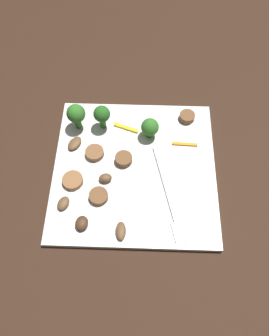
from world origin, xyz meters
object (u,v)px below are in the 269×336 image
(broccoli_floret_1, at_px, (102,115))
(mushroom_0, at_px, (75,143))
(mushroom_2, at_px, (82,223))
(broccoli_floret_2, at_px, (76,114))
(mushroom_3, at_px, (63,203))
(sausage_slice_4, at_px, (95,153))
(plate, at_px, (134,169))
(pepper_strip_0, at_px, (185,144))
(fork, at_px, (169,199))
(broccoli_floret_0, at_px, (150,127))
(mushroom_4, at_px, (105,178))
(mushroom_1, at_px, (121,231))
(sausage_slice_2, at_px, (73,181))
(pepper_strip_1, at_px, (126,128))
(sausage_slice_1, at_px, (99,196))
(sausage_slice_0, at_px, (187,117))
(sausage_slice_3, at_px, (124,159))

(broccoli_floret_1, height_order, mushroom_0, broccoli_floret_1)
(mushroom_2, bearing_deg, broccoli_floret_2, -172.08)
(mushroom_3, bearing_deg, sausage_slice_4, 156.36)
(plate, xyz_separation_m, pepper_strip_0, (-0.05, 0.09, 0.01))
(sausage_slice_4, bearing_deg, mushroom_0, -117.14)
(fork, relative_size, broccoli_floret_0, 4.13)
(plate, relative_size, broccoli_floret_2, 5.07)
(broccoli_floret_2, xyz_separation_m, mushroom_4, (0.11, 0.06, -0.03))
(mushroom_4, bearing_deg, mushroom_1, 18.69)
(sausage_slice_2, bearing_deg, broccoli_floret_0, 127.62)
(fork, xyz_separation_m, sausage_slice_4, (-0.08, -0.13, 0.00))
(mushroom_4, relative_size, pepper_strip_1, 0.46)
(pepper_strip_0, bearing_deg, mushroom_2, -47.22)
(plate, relative_size, sausage_slice_2, 8.04)
(mushroom_0, height_order, mushroom_2, mushroom_2)
(fork, xyz_separation_m, sausage_slice_2, (-0.03, -0.16, 0.00))
(sausage_slice_1, xyz_separation_m, mushroom_4, (-0.03, 0.01, 0.00))
(broccoli_floret_0, relative_size, sausage_slice_0, 1.48)
(fork, bearing_deg, broccoli_floret_1, -154.30)
(sausage_slice_4, height_order, pepper_strip_1, sausage_slice_4)
(sausage_slice_3, distance_m, mushroom_4, 0.05)
(sausage_slice_1, relative_size, mushroom_0, 0.99)
(sausage_slice_4, distance_m, mushroom_0, 0.04)
(fork, relative_size, sausage_slice_1, 5.59)
(mushroom_3, relative_size, pepper_strip_1, 0.54)
(sausage_slice_3, distance_m, pepper_strip_0, 0.12)
(fork, xyz_separation_m, broccoli_floret_2, (-0.14, -0.17, 0.03))
(broccoli_floret_2, height_order, sausage_slice_2, broccoli_floret_2)
(sausage_slice_2, bearing_deg, broccoli_floret_2, -178.51)
(broccoli_floret_2, height_order, sausage_slice_1, broccoli_floret_2)
(sausage_slice_2, height_order, mushroom_2, mushroom_2)
(broccoli_floret_0, xyz_separation_m, mushroom_0, (0.02, -0.14, -0.02))
(sausage_slice_2, relative_size, sausage_slice_3, 1.17)
(sausage_slice_4, distance_m, mushroom_4, 0.06)
(sausage_slice_1, xyz_separation_m, mushroom_0, (-0.10, -0.05, -0.00))
(sausage_slice_1, height_order, sausage_slice_2, same)
(broccoli_floret_2, xyz_separation_m, pepper_strip_0, (0.04, 0.20, -0.03))
(sausage_slice_2, bearing_deg, sausage_slice_1, 59.13)
(plate, relative_size, mushroom_4, 12.77)
(pepper_strip_1, bearing_deg, pepper_strip_0, 73.20)
(sausage_slice_4, bearing_deg, sausage_slice_3, 77.02)
(mushroom_4, bearing_deg, fork, 72.87)
(sausage_slice_1, height_order, pepper_strip_1, sausage_slice_1)
(fork, distance_m, mushroom_0, 0.20)
(mushroom_1, distance_m, mushroom_4, 0.10)
(sausage_slice_4, bearing_deg, sausage_slice_2, -30.13)
(pepper_strip_1, bearing_deg, mushroom_2, -18.05)
(broccoli_floret_2, height_order, mushroom_0, broccoli_floret_2)
(sausage_slice_2, relative_size, pepper_strip_1, 0.73)
(plate, xyz_separation_m, sausage_slice_3, (-0.01, -0.02, 0.01))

